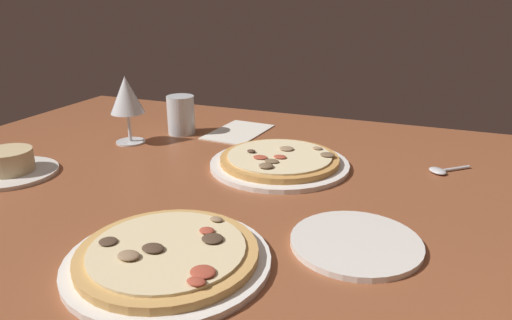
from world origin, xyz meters
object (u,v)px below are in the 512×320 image
(ramekin_on_saucer, at_px, (10,166))
(wine_glass_near, at_px, (126,97))
(paper_menu, at_px, (238,132))
(side_plate, at_px, (356,243))
(pizza_side, at_px, (168,256))
(spoon, at_px, (442,170))
(water_glass, at_px, (181,118))
(pizza_main, at_px, (279,161))

(ramekin_on_saucer, relative_size, wine_glass_near, 1.11)
(paper_menu, bearing_deg, side_plate, 134.42)
(pizza_side, distance_m, spoon, 0.60)
(water_glass, bearing_deg, wine_glass_near, 56.44)
(ramekin_on_saucer, height_order, spoon, ramekin_on_saucer)
(pizza_side, bearing_deg, side_plate, -147.88)
(water_glass, height_order, spoon, water_glass)
(pizza_main, bearing_deg, wine_glass_near, -3.38)
(side_plate, bearing_deg, wine_glass_near, -25.71)
(spoon, bearing_deg, paper_menu, -12.28)
(pizza_side, xyz_separation_m, spoon, (-0.34, -0.50, -0.01))
(water_glass, relative_size, spoon, 1.13)
(ramekin_on_saucer, xyz_separation_m, side_plate, (-0.69, 0.02, -0.02))
(pizza_side, bearing_deg, spoon, -124.19)
(pizza_side, relative_size, ramekin_on_saucer, 1.55)
(spoon, bearing_deg, ramekin_on_saucer, 22.39)
(pizza_side, distance_m, water_glass, 0.62)
(ramekin_on_saucer, relative_size, water_glass, 1.84)
(wine_glass_near, xyz_separation_m, spoon, (-0.71, -0.07, -0.11))
(water_glass, bearing_deg, paper_menu, -155.73)
(wine_glass_near, bearing_deg, pizza_main, 176.62)
(paper_menu, bearing_deg, water_glass, 28.66)
(wine_glass_near, bearing_deg, spoon, -174.66)
(pizza_main, relative_size, ramekin_on_saucer, 1.62)
(wine_glass_near, height_order, water_glass, wine_glass_near)
(wine_glass_near, height_order, spoon, wine_glass_near)
(pizza_main, relative_size, spoon, 3.37)
(ramekin_on_saucer, distance_m, side_plate, 0.69)
(wine_glass_near, bearing_deg, water_glass, -123.56)
(water_glass, xyz_separation_m, spoon, (-0.63, 0.05, -0.04))
(pizza_side, xyz_separation_m, paper_menu, (0.16, -0.60, -0.01))
(pizza_side, height_order, water_glass, water_glass)
(side_plate, distance_m, spoon, 0.37)
(wine_glass_near, distance_m, paper_menu, 0.29)
(pizza_main, xyz_separation_m, pizza_side, (0.02, 0.41, 0.00))
(ramekin_on_saucer, distance_m, paper_menu, 0.54)
(ramekin_on_saucer, relative_size, paper_menu, 0.93)
(ramekin_on_saucer, height_order, paper_menu, ramekin_on_saucer)
(pizza_main, bearing_deg, water_glass, -23.70)
(pizza_main, distance_m, spoon, 0.33)
(ramekin_on_saucer, xyz_separation_m, wine_glass_near, (-0.10, -0.26, 0.09))
(water_glass, distance_m, spoon, 0.63)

